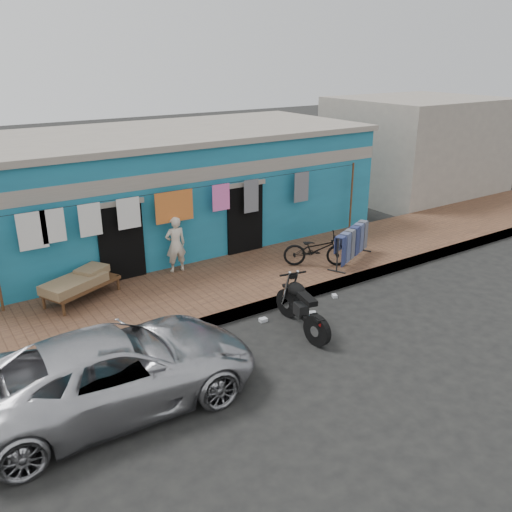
{
  "coord_description": "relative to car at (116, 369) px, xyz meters",
  "views": [
    {
      "loc": [
        -6.32,
        -7.41,
        5.42
      ],
      "look_at": [
        0.0,
        2.0,
        1.15
      ],
      "focal_mm": 38.0,
      "sensor_mm": 36.0,
      "label": 1
    }
  ],
  "objects": [
    {
      "name": "ground",
      "position": [
        4.02,
        -0.05,
        -0.67
      ],
      "size": [
        80.0,
        80.0,
        0.0
      ],
      "primitive_type": "plane",
      "color": "black",
      "rests_on": "ground"
    },
    {
      "name": "sidewalk",
      "position": [
        4.02,
        2.95,
        -0.54
      ],
      "size": [
        28.0,
        3.0,
        0.25
      ],
      "primitive_type": "cube",
      "color": "brown",
      "rests_on": "ground"
    },
    {
      "name": "curb",
      "position": [
        4.02,
        1.5,
        -0.54
      ],
      "size": [
        28.0,
        0.1,
        0.25
      ],
      "primitive_type": "cube",
      "color": "gray",
      "rests_on": "ground"
    },
    {
      "name": "building",
      "position": [
        4.02,
        6.94,
        1.02
      ],
      "size": [
        12.2,
        5.2,
        3.36
      ],
      "color": "#1E6480",
      "rests_on": "ground"
    },
    {
      "name": "neighbor_right",
      "position": [
        15.02,
        6.95,
        1.23
      ],
      "size": [
        6.0,
        5.0,
        3.8
      ],
      "primitive_type": "cube",
      "color": "#9E9384",
      "rests_on": "ground"
    },
    {
      "name": "clothesline",
      "position": [
        3.1,
        4.2,
        1.14
      ],
      "size": [
        10.06,
        0.06,
        2.1
      ],
      "color": "brown",
      "rests_on": "sidewalk"
    },
    {
      "name": "car",
      "position": [
        0.0,
        0.0,
        0.0
      ],
      "size": [
        4.82,
        2.31,
        1.34
      ],
      "primitive_type": "imported",
      "rotation": [
        0.0,
        0.0,
        1.54
      ],
      "color": "silver",
      "rests_on": "ground"
    },
    {
      "name": "seated_person",
      "position": [
        3.1,
        4.15,
        0.29
      ],
      "size": [
        0.54,
        0.39,
        1.42
      ],
      "primitive_type": "imported",
      "rotation": [
        0.0,
        0.0,
        3.04
      ],
      "color": "beige",
      "rests_on": "sidewalk"
    },
    {
      "name": "bicycle",
      "position": [
        6.26,
        2.51,
        0.12
      ],
      "size": [
        1.7,
        1.41,
        1.07
      ],
      "primitive_type": "imported",
      "rotation": [
        0.0,
        0.0,
        0.98
      ],
      "color": "black",
      "rests_on": "sidewalk"
    },
    {
      "name": "motorcycle",
      "position": [
        4.08,
        0.33,
        -0.12
      ],
      "size": [
        1.32,
        1.96,
        1.1
      ],
      "primitive_type": null,
      "rotation": [
        0.0,
        0.0,
        -0.22
      ],
      "color": "black",
      "rests_on": "ground"
    },
    {
      "name": "charpoy",
      "position": [
        0.62,
        3.84,
        -0.12
      ],
      "size": [
        2.39,
        2.16,
        0.6
      ],
      "primitive_type": null,
      "rotation": [
        0.0,
        0.0,
        0.42
      ],
      "color": "brown",
      "rests_on": "sidewalk"
    },
    {
      "name": "jeans_rack",
      "position": [
        7.23,
        2.24,
        0.04
      ],
      "size": [
        2.22,
        1.86,
        0.93
      ],
      "primitive_type": null,
      "rotation": [
        0.0,
        0.0,
        0.43
      ],
      "color": "black",
      "rests_on": "sidewalk"
    },
    {
      "name": "litter_a",
      "position": [
        3.63,
        1.08,
        -0.63
      ],
      "size": [
        0.17,
        0.14,
        0.07
      ],
      "primitive_type": "cube",
      "rotation": [
        0.0,
        0.0,
        -0.06
      ],
      "color": "silver",
      "rests_on": "ground"
    },
    {
      "name": "litter_b",
      "position": [
        5.72,
        1.15,
        -0.63
      ],
      "size": [
        0.15,
        0.17,
        0.07
      ],
      "primitive_type": "cube",
      "rotation": [
        0.0,
        0.0,
        1.15
      ],
      "color": "silver",
      "rests_on": "ground"
    },
    {
      "name": "litter_c",
      "position": [
        4.68,
        0.69,
        -0.63
      ],
      "size": [
        0.23,
        0.25,
        0.08
      ],
      "primitive_type": "cube",
      "rotation": [
        0.0,
        0.0,
        1.1
      ],
      "color": "silver",
      "rests_on": "ground"
    }
  ]
}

